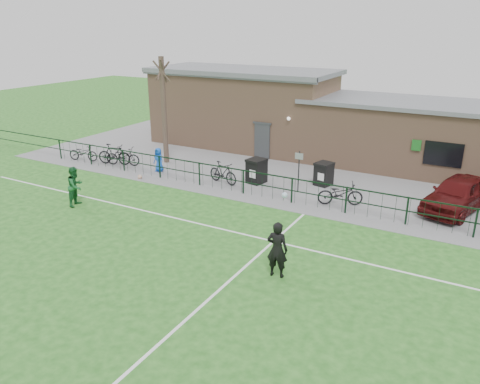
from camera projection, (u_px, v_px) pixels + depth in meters
The scene contains 21 objects.
ground at pixel (165, 276), 15.13m from camera, with size 90.00×90.00×0.00m, color #215B1B.
paving_strip at pixel (314, 169), 26.21m from camera, with size 34.00×13.00×0.02m, color slate.
pitch_line_touch at pixel (270, 200), 21.53m from camera, with size 28.00×0.10×0.01m, color white.
pitch_line_mid at pixel (228, 230), 18.41m from camera, with size 28.00×0.10×0.01m, color white.
pitch_line_perp at pixel (217, 292), 14.21m from camera, with size 0.10×16.00×0.01m, color white.
perimeter_fence at pixel (272, 187), 21.49m from camera, with size 28.00×0.10×1.20m, color black.
bare_tree at pixel (164, 111), 26.39m from camera, with size 0.30×0.30×6.00m, color #413027.
wheelie_bin_left at pixel (257, 172), 23.69m from camera, with size 0.77×0.87×1.16m, color black.
wheelie_bin_right at pixel (324, 175), 23.36m from camera, with size 0.71×0.81×1.08m, color black.
sign_post at pixel (299, 171), 22.33m from camera, with size 0.06×0.06×2.00m, color black.
car_maroon at pixel (458, 194), 20.11m from camera, with size 1.78×4.43×1.51m, color #4A0D0D.
bicycle_a at pixel (83, 153), 27.54m from camera, with size 0.63×1.81×0.95m, color black.
bicycle_b at pixel (114, 154), 26.75m from camera, with size 0.56×2.00×1.20m, color black.
bicycle_c at pixel (123, 156), 26.64m from camera, with size 0.70×2.00×1.05m, color black.
bicycle_d at pixel (223, 173), 23.61m from camera, with size 0.52×1.85×1.11m, color black.
bicycle_e at pixel (340, 194), 20.80m from camera, with size 0.70×2.00×1.05m, color black.
spectator_child at pixel (159, 160), 25.48m from camera, with size 0.64×0.42×1.31m, color blue.
goalkeeper_kick at pixel (277, 248), 14.85m from camera, with size 1.57×3.36×1.89m.
outfield_player at pixel (76, 186), 20.71m from camera, with size 0.86×0.67×1.78m, color #195A2B.
ball_ground at pixel (140, 177), 24.45m from camera, with size 0.23×0.23×0.23m, color silver.
clubhouse at pixel (320, 119), 28.32m from camera, with size 24.25×5.40×4.96m.
Camera 1 is at (8.62, -10.42, 7.70)m, focal length 35.00 mm.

